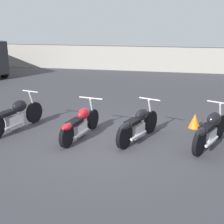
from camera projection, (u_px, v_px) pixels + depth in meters
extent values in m
plane|color=#38383D|center=(106.00, 145.00, 7.69)|extent=(60.00, 60.00, 0.00)
cube|color=#9E998E|center=(152.00, 59.00, 18.36)|extent=(40.00, 0.04, 1.43)
cylinder|color=black|center=(34.00, 112.00, 9.27)|extent=(0.25, 0.63, 0.62)
cube|color=silver|center=(14.00, 121.00, 8.56)|extent=(0.33, 0.58, 0.34)
ellipsoid|color=black|center=(20.00, 106.00, 8.68)|extent=(0.39, 0.54, 0.33)
cube|color=black|center=(6.00, 113.00, 8.26)|extent=(0.36, 0.57, 0.10)
cylinder|color=silver|center=(30.00, 91.00, 9.00)|extent=(0.54, 0.17, 0.04)
cylinder|color=silver|center=(32.00, 102.00, 9.13)|extent=(0.11, 0.26, 0.64)
cylinder|color=silver|center=(14.00, 126.00, 8.40)|extent=(0.23, 0.65, 0.07)
cylinder|color=black|center=(93.00, 119.00, 8.74)|extent=(0.20, 0.57, 0.56)
cylinder|color=black|center=(67.00, 136.00, 7.46)|extent=(0.20, 0.57, 0.56)
cube|color=silver|center=(79.00, 129.00, 8.05)|extent=(0.29, 0.55, 0.31)
ellipsoid|color=red|center=(84.00, 114.00, 8.17)|extent=(0.33, 0.52, 0.30)
cube|color=black|center=(74.00, 122.00, 7.75)|extent=(0.33, 0.58, 0.10)
ellipsoid|color=red|center=(67.00, 127.00, 7.44)|extent=(0.27, 0.47, 0.16)
cylinder|color=silver|center=(91.00, 98.00, 8.48)|extent=(0.69, 0.16, 0.04)
cylinder|color=silver|center=(92.00, 109.00, 8.61)|extent=(0.09, 0.25, 0.61)
cylinder|color=silver|center=(81.00, 133.00, 7.89)|extent=(0.19, 0.73, 0.07)
cylinder|color=black|center=(151.00, 122.00, 8.46)|extent=(0.31, 0.60, 0.60)
cylinder|color=black|center=(124.00, 137.00, 7.38)|extent=(0.31, 0.60, 0.60)
cube|color=silver|center=(137.00, 130.00, 7.88)|extent=(0.36, 0.53, 0.33)
ellipsoid|color=black|center=(142.00, 115.00, 7.96)|extent=(0.42, 0.57, 0.30)
cube|color=black|center=(133.00, 122.00, 7.61)|extent=(0.40, 0.53, 0.10)
ellipsoid|color=black|center=(126.00, 126.00, 7.35)|extent=(0.35, 0.48, 0.16)
cylinder|color=silver|center=(150.00, 99.00, 8.20)|extent=(0.58, 0.26, 0.04)
cylinder|color=silver|center=(150.00, 111.00, 8.33)|extent=(0.14, 0.25, 0.64)
cylinder|color=silver|center=(138.00, 135.00, 7.72)|extent=(0.32, 0.69, 0.07)
cylinder|color=black|center=(220.00, 127.00, 8.06)|extent=(0.34, 0.60, 0.61)
cylinder|color=black|center=(199.00, 143.00, 6.99)|extent=(0.34, 0.60, 0.61)
cube|color=silver|center=(209.00, 136.00, 7.48)|extent=(0.39, 0.54, 0.34)
ellipsoid|color=black|center=(214.00, 119.00, 7.55)|extent=(0.49, 0.59, 0.35)
cube|color=black|center=(206.00, 128.00, 7.22)|extent=(0.42, 0.54, 0.10)
ellipsoid|color=black|center=(201.00, 132.00, 6.96)|extent=(0.36, 0.48, 0.16)
cylinder|color=silver|center=(221.00, 103.00, 7.79)|extent=(0.66, 0.32, 0.04)
cylinder|color=silver|center=(220.00, 115.00, 7.93)|extent=(0.15, 0.25, 0.64)
cylinder|color=silver|center=(212.00, 141.00, 7.32)|extent=(0.37, 0.70, 0.07)
cylinder|color=black|center=(4.00, 71.00, 16.42)|extent=(0.70, 0.58, 0.70)
cone|color=orange|center=(30.00, 108.00, 10.15)|extent=(0.33, 0.33, 0.38)
cone|color=orange|center=(195.00, 121.00, 8.84)|extent=(0.34, 0.34, 0.41)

